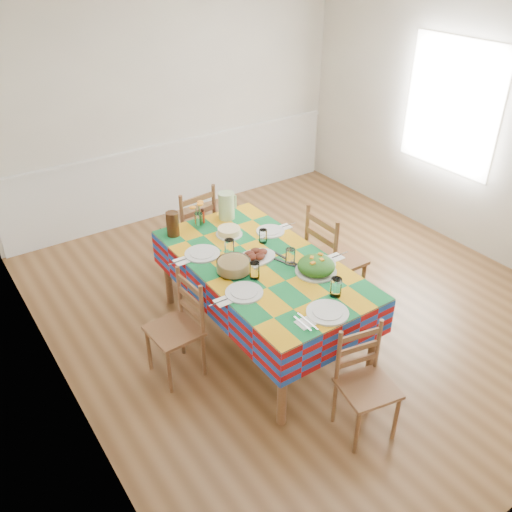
{
  "coord_description": "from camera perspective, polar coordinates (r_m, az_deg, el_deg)",
  "views": [
    {
      "loc": [
        -2.79,
        -3.32,
        3.18
      ],
      "look_at": [
        -0.61,
        -0.12,
        0.8
      ],
      "focal_mm": 38.0,
      "sensor_mm": 36.0,
      "label": 1
    }
  ],
  "objects": [
    {
      "name": "setting_left_near",
      "position": [
        4.17,
        -0.92,
        -3.03
      ],
      "size": [
        0.53,
        0.32,
        0.14
      ],
      "rotation": [
        0.0,
        0.0,
        1.57
      ],
      "color": "silver",
      "rests_on": "dining_table"
    },
    {
      "name": "flower_vase",
      "position": [
        5.01,
        -6.07,
        4.17
      ],
      "size": [
        0.16,
        0.13,
        0.26
      ],
      "color": "white",
      "rests_on": "dining_table"
    },
    {
      "name": "pasta_bowl",
      "position": [
        4.36,
        -2.38,
        -1.06
      ],
      "size": [
        0.28,
        0.28,
        0.1
      ],
      "color": "white",
      "rests_on": "dining_table"
    },
    {
      "name": "window_right",
      "position": [
        6.41,
        19.89,
        14.63
      ],
      "size": [
        0.0,
        1.4,
        1.4
      ],
      "primitive_type": "plane",
      "rotation": [
        0.0,
        -1.57,
        0.0
      ],
      "color": "white",
      "rests_on": "room"
    },
    {
      "name": "dining_table",
      "position": [
        4.54,
        0.59,
        -1.55
      ],
      "size": [
        1.07,
        2.0,
        0.78
      ],
      "color": "brown",
      "rests_on": "room"
    },
    {
      "name": "hot_sauce",
      "position": [
        5.09,
        -5.62,
        4.24
      ],
      "size": [
        0.03,
        0.03,
        0.15
      ],
      "primitive_type": "cylinder",
      "color": "red",
      "rests_on": "dining_table"
    },
    {
      "name": "cake",
      "position": [
        4.89,
        -2.85,
        2.59
      ],
      "size": [
        0.24,
        0.24,
        0.07
      ],
      "color": "silver",
      "rests_on": "dining_table"
    },
    {
      "name": "chair_right",
      "position": [
        5.06,
        7.96,
        -0.43
      ],
      "size": [
        0.45,
        0.47,
        1.05
      ],
      "rotation": [
        0.0,
        0.0,
        1.56
      ],
      "color": "brown",
      "rests_on": "room"
    },
    {
      "name": "salad_platter",
      "position": [
        4.37,
        6.35,
        -1.09
      ],
      "size": [
        0.34,
        0.34,
        0.14
      ],
      "color": "silver",
      "rests_on": "dining_table"
    },
    {
      "name": "chair_far",
      "position": [
        5.58,
        -6.78,
        2.62
      ],
      "size": [
        0.48,
        0.47,
        1.0
      ],
      "rotation": [
        0.0,
        0.0,
        3.24
      ],
      "color": "brown",
      "rests_on": "room"
    },
    {
      "name": "setting_right_near",
      "position": [
        4.47,
        5.55,
        -0.51
      ],
      "size": [
        0.56,
        0.32,
        0.14
      ],
      "rotation": [
        0.0,
        0.0,
        -1.57
      ],
      "color": "silver",
      "rests_on": "dining_table"
    },
    {
      "name": "wainscot",
      "position": [
        6.97,
        -8.02,
        8.59
      ],
      "size": [
        4.41,
        0.06,
        0.92
      ],
      "color": "white",
      "rests_on": "room"
    },
    {
      "name": "tea_pitcher",
      "position": [
        4.89,
        -8.77,
        3.35
      ],
      "size": [
        0.11,
        0.11,
        0.23
      ],
      "primitive_type": "cylinder",
      "color": "black",
      "rests_on": "dining_table"
    },
    {
      "name": "meat_platter",
      "position": [
        4.53,
        -0.02,
        0.04
      ],
      "size": [
        0.36,
        0.25,
        0.07
      ],
      "color": "silver",
      "rests_on": "dining_table"
    },
    {
      "name": "setting_right_far",
      "position": [
        4.87,
        1.31,
        2.47
      ],
      "size": [
        0.49,
        0.28,
        0.12
      ],
      "rotation": [
        0.0,
        0.0,
        -1.57
      ],
      "color": "silver",
      "rests_on": "dining_table"
    },
    {
      "name": "setting_left_far",
      "position": [
        4.59,
        -4.72,
        0.47
      ],
      "size": [
        0.55,
        0.33,
        0.15
      ],
      "rotation": [
        0.0,
        0.0,
        1.57
      ],
      "color": "silver",
      "rests_on": "dining_table"
    },
    {
      "name": "room",
      "position": [
        4.7,
        5.39,
        8.6
      ],
      "size": [
        4.58,
        5.08,
        2.78
      ],
      "color": "brown",
      "rests_on": "ground"
    },
    {
      "name": "chair_near",
      "position": [
        3.98,
        11.39,
        -13.08
      ],
      "size": [
        0.44,
        0.42,
        0.85
      ],
      "rotation": [
        0.0,
        0.0,
        -0.2
      ],
      "color": "brown",
      "rests_on": "room"
    },
    {
      "name": "name_card",
      "position": [
        3.9,
        9.13,
        -6.7
      ],
      "size": [
        0.07,
        0.02,
        0.02
      ],
      "primitive_type": "cube",
      "color": "silver",
      "rests_on": "dining_table"
    },
    {
      "name": "setting_near_head",
      "position": [
        4.0,
        7.78,
        -4.95
      ],
      "size": [
        0.5,
        0.34,
        0.15
      ],
      "color": "silver",
      "rests_on": "dining_table"
    },
    {
      "name": "chair_left",
      "position": [
        4.38,
        -8.16,
        -7.56
      ],
      "size": [
        0.39,
        0.41,
        0.88
      ],
      "rotation": [
        0.0,
        0.0,
        -1.51
      ],
      "color": "brown",
      "rests_on": "room"
    },
    {
      "name": "green_pitcher",
      "position": [
        5.13,
        -3.13,
        5.32
      ],
      "size": [
        0.15,
        0.15,
        0.26
      ],
      "primitive_type": "cylinder",
      "color": "#B0D194",
      "rests_on": "dining_table"
    },
    {
      "name": "serving_utensils",
      "position": [
        4.52,
        2.98,
        -0.43
      ],
      "size": [
        0.15,
        0.34,
        0.01
      ],
      "color": "black",
      "rests_on": "dining_table"
    }
  ]
}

